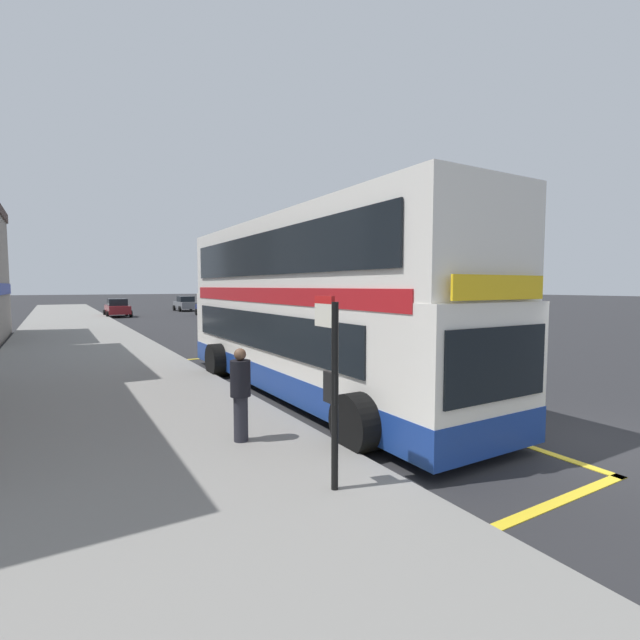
% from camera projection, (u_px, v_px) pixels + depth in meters
% --- Properties ---
extents(ground_plane, '(260.00, 260.00, 0.00)m').
position_uv_depth(ground_plane, '(174.00, 321.00, 35.01)').
color(ground_plane, '#28282B').
extents(pavement_near, '(6.00, 76.00, 0.14)m').
position_uv_depth(pavement_near, '(72.00, 324.00, 31.45)').
color(pavement_near, gray).
rests_on(pavement_near, ground).
extents(double_decker_bus, '(3.20, 11.55, 4.40)m').
position_uv_depth(double_decker_bus, '(307.00, 313.00, 11.48)').
color(double_decker_bus, white).
rests_on(double_decker_bus, ground).
extents(bus_bay_markings, '(2.96, 13.75, 0.01)m').
position_uv_depth(bus_bay_markings, '(306.00, 392.00, 11.57)').
color(bus_bay_markings, yellow).
rests_on(bus_bay_markings, ground).
extents(bus_stop_sign, '(0.09, 0.51, 2.47)m').
position_uv_depth(bus_stop_sign, '(331.00, 374.00, 5.72)').
color(bus_stop_sign, black).
rests_on(bus_stop_sign, pavement_near).
extents(parked_car_navy_across, '(2.09, 4.20, 1.62)m').
position_uv_depth(parked_car_navy_across, '(211.00, 307.00, 41.91)').
color(parked_car_navy_across, navy).
rests_on(parked_car_navy_across, ground).
extents(parked_car_silver_distant, '(2.09, 4.20, 1.62)m').
position_uv_depth(parked_car_silver_distant, '(234.00, 310.00, 36.63)').
color(parked_car_silver_distant, '#B2B5BA').
rests_on(parked_car_silver_distant, ground).
extents(parked_car_grey_behind, '(2.09, 4.20, 1.62)m').
position_uv_depth(parked_car_grey_behind, '(186.00, 304.00, 49.85)').
color(parked_car_grey_behind, slate).
rests_on(parked_car_grey_behind, ground).
extents(parked_car_maroon_kerbside, '(2.09, 4.20, 1.62)m').
position_uv_depth(parked_car_maroon_kerbside, '(117.00, 308.00, 40.26)').
color(parked_car_maroon_kerbside, maroon).
rests_on(parked_car_maroon_kerbside, ground).
extents(pedestrian_waiting_near_sign, '(0.34, 0.34, 1.57)m').
position_uv_depth(pedestrian_waiting_near_sign, '(240.00, 391.00, 7.50)').
color(pedestrian_waiting_near_sign, '#26262D').
rests_on(pedestrian_waiting_near_sign, pavement_near).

